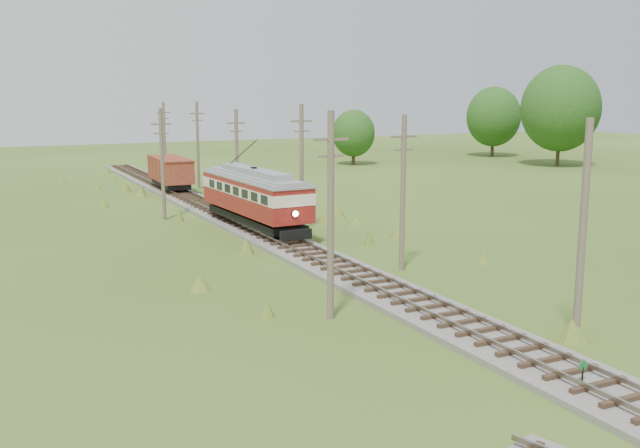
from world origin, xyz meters
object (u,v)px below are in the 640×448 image
streetcar (254,194)px  gravel_pile (233,194)px  gondola (170,171)px  switch_marker (583,372)px

streetcar → gravel_pile: size_ratio=3.38×
streetcar → gravel_pile: streetcar is taller
streetcar → gondola: size_ratio=1.49×
switch_marker → gravel_pile: gravel_pile is taller
switch_marker → gravel_pile: 45.85m
switch_marker → gondola: bearing=89.8°
switch_marker → gondola: gondola is taller
gravel_pile → gondola: bearing=114.3°
switch_marker → streetcar: (0.20, 30.57, 2.12)m
streetcar → gravel_pile: 15.70m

